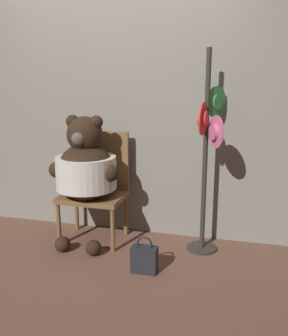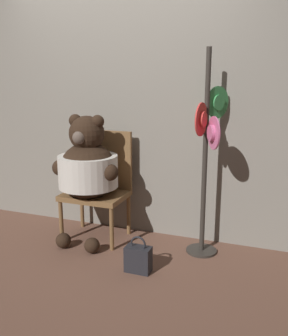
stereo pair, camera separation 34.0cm
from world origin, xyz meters
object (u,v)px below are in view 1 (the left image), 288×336
(hat_display_rack, at_px, (208,150))
(chair, at_px, (96,183))
(teddy_bear, at_px, (86,169))
(handbag_on_ground, at_px, (144,259))

(hat_display_rack, bearing_deg, chair, 176.16)
(teddy_bear, relative_size, hat_display_rack, 0.68)
(chair, xyz_separation_m, hat_display_rack, (1.08, -0.07, 0.39))
(hat_display_rack, xyz_separation_m, handbag_on_ground, (-0.44, -0.51, -0.84))
(teddy_bear, bearing_deg, chair, 80.71)
(teddy_bear, distance_m, hat_display_rack, 1.13)
(chair, bearing_deg, teddy_bear, -99.29)
(hat_display_rack, bearing_deg, teddy_bear, -175.05)
(handbag_on_ground, bearing_deg, chair, 138.06)
(hat_display_rack, distance_m, handbag_on_ground, 1.07)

